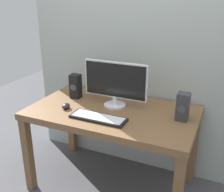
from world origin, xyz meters
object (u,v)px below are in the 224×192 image
object	(u,v)px
desk	(112,120)
speaker_right	(183,107)
monitor	(115,83)
keyboard_primary	(98,118)
speaker_left	(76,86)
mouse	(66,106)
audio_controller	(99,87)

from	to	relation	value
desk	speaker_right	size ratio (longest dim) A/B	6.43
monitor	speaker_right	size ratio (longest dim) A/B	2.60
monitor	speaker_right	bearing A→B (deg)	-3.94
keyboard_primary	speaker_left	bearing A→B (deg)	140.75
desk	mouse	xyz separation A→B (m)	(-0.36, -0.13, 0.11)
speaker_right	monitor	bearing A→B (deg)	176.06
monitor	mouse	xyz separation A→B (m)	(-0.35, -0.22, -0.18)
keyboard_primary	mouse	world-z (taller)	mouse
monitor	speaker_left	size ratio (longest dim) A/B	2.51
desk	speaker_left	distance (m)	0.48
monitor	keyboard_primary	world-z (taller)	monitor
desk	keyboard_primary	size ratio (longest dim) A/B	3.09
speaker_right	audio_controller	bearing A→B (deg)	164.30
desk	audio_controller	bearing A→B (deg)	133.74
desk	speaker_left	bearing A→B (deg)	164.56
speaker_right	speaker_left	world-z (taller)	speaker_left
audio_controller	keyboard_primary	bearing A→B (deg)	-63.52
desk	keyboard_primary	xyz separation A→B (m)	(-0.03, -0.20, 0.10)
monitor	speaker_left	distance (m)	0.41
keyboard_primary	speaker_left	world-z (taller)	speaker_left
monitor	mouse	world-z (taller)	monitor
mouse	speaker_right	world-z (taller)	speaker_right
speaker_right	speaker_left	distance (m)	0.97
desk	keyboard_primary	distance (m)	0.23
monitor	speaker_right	world-z (taller)	monitor
desk	speaker_right	xyz separation A→B (m)	(0.55, 0.05, 0.20)
keyboard_primary	mouse	size ratio (longest dim) A/B	5.16
keyboard_primary	desk	bearing A→B (deg)	82.27
mouse	speaker_right	size ratio (longest dim) A/B	0.40
speaker_left	audio_controller	distance (m)	0.22
monitor	keyboard_primary	xyz separation A→B (m)	(-0.01, -0.29, -0.19)
keyboard_primary	audio_controller	size ratio (longest dim) A/B	3.00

